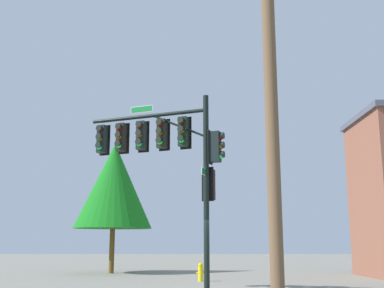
# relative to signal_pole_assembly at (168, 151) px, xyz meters

# --- Properties ---
(signal_pole_assembly) EXTENTS (5.15, 2.33, 7.02)m
(signal_pole_assembly) POSITION_rel_signal_pole_assembly_xyz_m (0.00, 0.00, 0.00)
(signal_pole_assembly) COLOR black
(signal_pole_assembly) RESTS_ON ground_plane
(utility_pole) EXTENTS (1.73, 0.73, 8.88)m
(utility_pole) POSITION_rel_signal_pole_assembly_xyz_m (-2.70, 7.05, -0.51)
(utility_pole) COLOR brown
(utility_pole) RESTS_ON ground_plane
(fire_hydrant) EXTENTS (0.33, 0.24, 0.83)m
(fire_hydrant) POSITION_rel_signal_pole_assembly_xyz_m (-1.30, -5.18, -4.66)
(fire_hydrant) COLOR yellow
(fire_hydrant) RESTS_ON ground_plane
(tree_mid) EXTENTS (4.60, 4.60, 7.67)m
(tree_mid) POSITION_rel_signal_pole_assembly_xyz_m (3.79, -11.17, 0.03)
(tree_mid) COLOR brown
(tree_mid) RESTS_ON ground_plane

